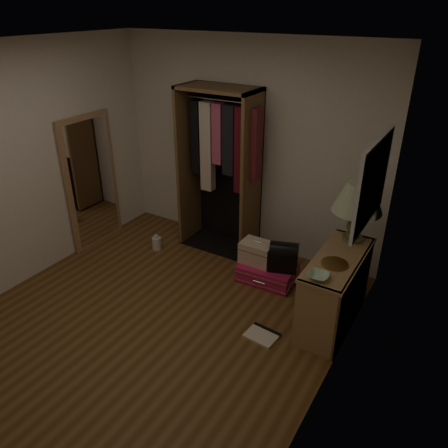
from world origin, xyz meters
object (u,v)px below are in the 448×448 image
at_px(train_case, 257,252).
at_px(table_lamp, 358,199).
at_px(pink_suitcase, 267,272).
at_px(console_bookshelf, 336,287).
at_px(black_bag, 284,256).
at_px(open_wardrobe, 223,158).
at_px(white_jug, 157,243).
at_px(floor_mirror, 92,182).

bearing_deg(train_case, table_lamp, 5.48).
xyz_separation_m(pink_suitcase, table_lamp, (0.88, 0.09, 1.10)).
relative_size(console_bookshelf, black_bag, 3.09).
height_order(open_wardrobe, table_lamp, open_wardrobe).
distance_m(black_bag, white_jug, 1.76).
xyz_separation_m(floor_mirror, white_jug, (0.82, 0.21, -0.76)).
bearing_deg(train_case, black_bag, 3.44).
relative_size(console_bookshelf, open_wardrobe, 0.55).
bearing_deg(train_case, pink_suitcase, 2.97).
height_order(open_wardrobe, white_jug, open_wardrobe).
relative_size(console_bookshelf, floor_mirror, 0.66).
bearing_deg(pink_suitcase, open_wardrobe, 150.20).
height_order(table_lamp, white_jug, table_lamp).
bearing_deg(table_lamp, pink_suitcase, -174.41).
bearing_deg(floor_mirror, black_bag, 7.62).
xyz_separation_m(console_bookshelf, floor_mirror, (-3.24, -0.04, 0.46)).
bearing_deg(white_jug, open_wardrobe, 39.38).
bearing_deg(pink_suitcase, black_bag, 0.70).
relative_size(train_case, table_lamp, 0.62).
relative_size(pink_suitcase, black_bag, 1.85).
bearing_deg(open_wardrobe, white_jug, -140.62).
bearing_deg(white_jug, console_bookshelf, -4.13).
xyz_separation_m(open_wardrobe, pink_suitcase, (0.87, -0.44, -1.11)).
bearing_deg(table_lamp, open_wardrobe, 168.51).
relative_size(console_bookshelf, pink_suitcase, 1.67).
distance_m(floor_mirror, pink_suitcase, 2.50).
xyz_separation_m(open_wardrobe, floor_mirror, (-1.50, -0.77, -0.36)).
relative_size(floor_mirror, black_bag, 4.69).
xyz_separation_m(open_wardrobe, white_jug, (-0.68, -0.56, -1.12)).
height_order(pink_suitcase, white_jug, white_jug).
bearing_deg(pink_suitcase, console_bookshelf, -21.29).
bearing_deg(pink_suitcase, train_case, 179.86).
xyz_separation_m(table_lamp, white_jug, (-2.43, -0.20, -1.11)).
xyz_separation_m(train_case, black_bag, (0.32, 0.02, 0.05)).
xyz_separation_m(console_bookshelf, white_jug, (-2.42, 0.17, -0.30)).
relative_size(pink_suitcase, table_lamp, 1.09).
distance_m(floor_mirror, white_jug, 1.14).
height_order(open_wardrobe, black_bag, open_wardrobe).
height_order(floor_mirror, pink_suitcase, floor_mirror).
xyz_separation_m(console_bookshelf, pink_suitcase, (-0.88, 0.29, -0.29)).
relative_size(floor_mirror, pink_suitcase, 2.53).
distance_m(pink_suitcase, table_lamp, 1.41).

